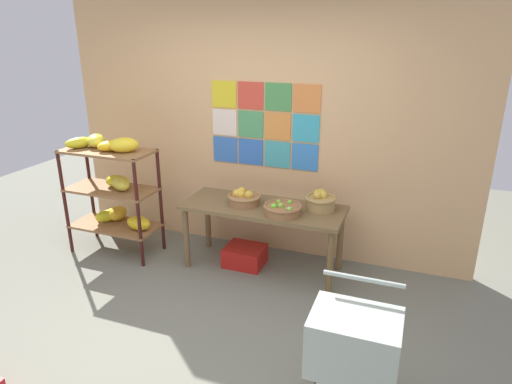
{
  "coord_description": "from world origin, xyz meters",
  "views": [
    {
      "loc": [
        1.55,
        -2.42,
        2.29
      ],
      "look_at": [
        0.23,
        1.09,
        0.93
      ],
      "focal_mm": 31.56,
      "sensor_mm": 36.0,
      "label": 1
    }
  ],
  "objects_px": {
    "banana_shelf_unit": "(113,185)",
    "fruit_basket_left": "(283,209)",
    "display_table": "(263,214)",
    "fruit_basket_back_right": "(321,201)",
    "produce_crate_under_table": "(245,256)",
    "shopping_cart": "(354,347)",
    "fruit_basket_right": "(244,198)"
  },
  "relations": [
    {
      "from": "banana_shelf_unit",
      "to": "produce_crate_under_table",
      "type": "height_order",
      "value": "banana_shelf_unit"
    },
    {
      "from": "fruit_basket_right",
      "to": "fruit_basket_left",
      "type": "relative_size",
      "value": 0.92
    },
    {
      "from": "display_table",
      "to": "produce_crate_under_table",
      "type": "xyz_separation_m",
      "value": [
        -0.19,
        0.0,
        -0.49
      ]
    },
    {
      "from": "banana_shelf_unit",
      "to": "shopping_cart",
      "type": "distance_m",
      "value": 3.07
    },
    {
      "from": "fruit_basket_left",
      "to": "shopping_cart",
      "type": "distance_m",
      "value": 1.68
    },
    {
      "from": "produce_crate_under_table",
      "to": "shopping_cart",
      "type": "bearing_deg",
      "value": -49.4
    },
    {
      "from": "fruit_basket_left",
      "to": "shopping_cart",
      "type": "height_order",
      "value": "shopping_cart"
    },
    {
      "from": "fruit_basket_right",
      "to": "fruit_basket_back_right",
      "type": "distance_m",
      "value": 0.74
    },
    {
      "from": "display_table",
      "to": "fruit_basket_left",
      "type": "relative_size",
      "value": 4.42
    },
    {
      "from": "display_table",
      "to": "shopping_cart",
      "type": "height_order",
      "value": "shopping_cart"
    },
    {
      "from": "fruit_basket_back_right",
      "to": "fruit_basket_left",
      "type": "bearing_deg",
      "value": -140.99
    },
    {
      "from": "shopping_cart",
      "to": "fruit_basket_right",
      "type": "bearing_deg",
      "value": 129.08
    },
    {
      "from": "display_table",
      "to": "fruit_basket_right",
      "type": "relative_size",
      "value": 4.78
    },
    {
      "from": "fruit_basket_back_right",
      "to": "produce_crate_under_table",
      "type": "relative_size",
      "value": 0.76
    },
    {
      "from": "fruit_basket_left",
      "to": "produce_crate_under_table",
      "type": "bearing_deg",
      "value": 162.83
    },
    {
      "from": "fruit_basket_right",
      "to": "fruit_basket_left",
      "type": "xyz_separation_m",
      "value": [
        0.43,
        -0.12,
        -0.01
      ]
    },
    {
      "from": "fruit_basket_back_right",
      "to": "shopping_cart",
      "type": "distance_m",
      "value": 1.77
    },
    {
      "from": "display_table",
      "to": "produce_crate_under_table",
      "type": "relative_size",
      "value": 3.99
    },
    {
      "from": "banana_shelf_unit",
      "to": "fruit_basket_left",
      "type": "xyz_separation_m",
      "value": [
        1.84,
        0.04,
        -0.02
      ]
    },
    {
      "from": "display_table",
      "to": "banana_shelf_unit",
      "type": "bearing_deg",
      "value": -173.89
    },
    {
      "from": "display_table",
      "to": "shopping_cart",
      "type": "distance_m",
      "value": 1.91
    },
    {
      "from": "fruit_basket_right",
      "to": "fruit_basket_left",
      "type": "bearing_deg",
      "value": -15.07
    },
    {
      "from": "fruit_basket_back_right",
      "to": "banana_shelf_unit",
      "type": "bearing_deg",
      "value": -172.44
    },
    {
      "from": "fruit_basket_left",
      "to": "produce_crate_under_table",
      "type": "xyz_separation_m",
      "value": [
        -0.43,
        0.13,
        -0.63
      ]
    },
    {
      "from": "produce_crate_under_table",
      "to": "shopping_cart",
      "type": "height_order",
      "value": "shopping_cart"
    },
    {
      "from": "banana_shelf_unit",
      "to": "fruit_basket_back_right",
      "type": "xyz_separation_m",
      "value": [
        2.14,
        0.28,
        0.01
      ]
    },
    {
      "from": "display_table",
      "to": "fruit_basket_left",
      "type": "bearing_deg",
      "value": -28.46
    },
    {
      "from": "display_table",
      "to": "fruit_basket_back_right",
      "type": "height_order",
      "value": "fruit_basket_back_right"
    },
    {
      "from": "banana_shelf_unit",
      "to": "produce_crate_under_table",
      "type": "bearing_deg",
      "value": 7.07
    },
    {
      "from": "display_table",
      "to": "fruit_basket_right",
      "type": "bearing_deg",
      "value": -176.15
    },
    {
      "from": "display_table",
      "to": "shopping_cart",
      "type": "bearing_deg",
      "value": -53.7
    },
    {
      "from": "fruit_basket_left",
      "to": "produce_crate_under_table",
      "type": "height_order",
      "value": "fruit_basket_left"
    }
  ]
}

